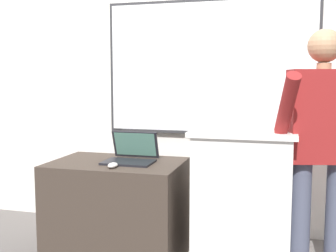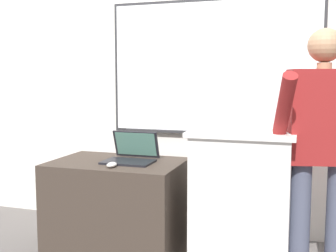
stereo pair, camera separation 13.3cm
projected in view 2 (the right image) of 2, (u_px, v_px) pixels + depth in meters
name	position (u px, v px, depth m)	size (l,w,h in m)	color
back_wall	(202.00, 71.00, 3.61)	(6.40, 0.17, 2.76)	silver
lectern_podium	(242.00, 203.00, 2.81)	(0.68, 0.50, 0.98)	silver
side_desk	(118.00, 210.00, 3.05)	(0.93, 0.63, 0.72)	#382D26
person_presenter	(321.00, 139.00, 2.63)	(0.58, 0.59, 1.62)	#474C60
laptop	(132.00, 154.00, 3.01)	(0.35, 0.30, 0.21)	black
wireless_keyboard	(241.00, 130.00, 2.69)	(0.41, 0.11, 0.02)	beige
computer_mouse_by_laptop	(112.00, 165.00, 2.81)	(0.06, 0.10, 0.03)	silver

